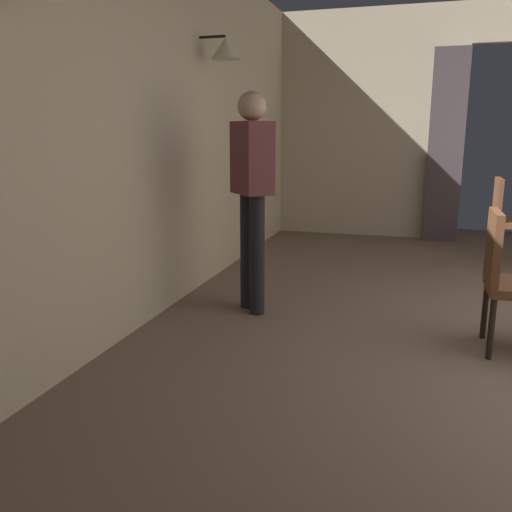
# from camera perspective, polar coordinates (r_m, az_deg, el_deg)

# --- Properties ---
(wall_left) EXTENTS (0.49, 8.40, 3.00)m
(wall_left) POSITION_cam_1_polar(r_m,az_deg,el_deg) (4.01, -13.32, 13.82)
(wall_left) COLOR beige
(wall_left) RESTS_ON ground
(chair_mid_left) EXTENTS (0.44, 0.44, 0.93)m
(chair_mid_left) POSITION_cam_1_polar(r_m,az_deg,el_deg) (3.87, 25.24, -1.84)
(chair_mid_left) COLOR black
(chair_mid_left) RESTS_ON ground
(chair_far_left) EXTENTS (0.45, 0.44, 0.93)m
(chair_far_left) POSITION_cam_1_polar(r_m,az_deg,el_deg) (6.58, 25.00, 3.84)
(chair_far_left) COLOR black
(chair_far_left) RESTS_ON ground
(person_waiter_by_doorway) EXTENTS (0.40, 0.41, 1.72)m
(person_waiter_by_doorway) POSITION_cam_1_polar(r_m,az_deg,el_deg) (4.23, -0.42, 7.56)
(person_waiter_by_doorway) COLOR black
(person_waiter_by_doorway) RESTS_ON ground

